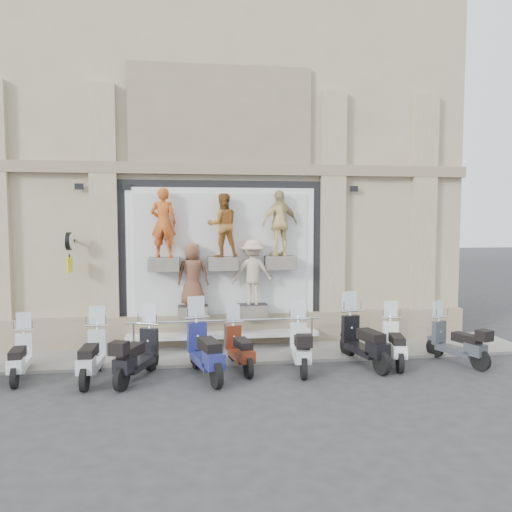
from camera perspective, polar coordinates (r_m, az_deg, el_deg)
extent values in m
plane|color=#2C2C2F|center=(11.26, -2.75, -13.93)|extent=(90.00, 90.00, 0.00)
cube|color=gray|center=(13.25, -3.60, -10.93)|extent=(16.00, 2.20, 0.08)
cube|color=black|center=(13.69, -3.92, -0.40)|extent=(5.60, 0.10, 4.30)
cube|color=white|center=(13.63, -3.90, -0.42)|extent=(5.10, 0.06, 3.90)
cube|color=white|center=(13.59, -3.89, -0.44)|extent=(4.70, 0.04, 3.60)
cube|color=white|center=(13.60, -3.75, -8.89)|extent=(5.10, 0.75, 0.10)
cube|color=#28282B|center=(13.31, -10.48, -0.92)|extent=(0.80, 0.50, 0.35)
imported|color=#DA5C1F|center=(13.25, -10.54, 3.76)|extent=(0.73, 0.55, 1.83)
cube|color=#28282B|center=(13.33, -3.80, -0.85)|extent=(0.80, 0.50, 0.35)
imported|color=brown|center=(13.28, -3.83, 3.53)|extent=(0.90, 0.75, 1.69)
cube|color=#28282B|center=(13.53, 2.76, -0.77)|extent=(0.80, 0.50, 0.35)
imported|color=#D0BC7C|center=(13.48, 2.77, 3.75)|extent=(1.13, 0.73, 1.78)
cube|color=#28282B|center=(13.48, -7.19, -6.40)|extent=(0.80, 0.50, 0.35)
imported|color=brown|center=(13.32, -7.23, -2.11)|extent=(0.88, 0.62, 1.68)
cube|color=#28282B|center=(13.59, -0.39, -6.28)|extent=(0.80, 0.50, 0.35)
imported|color=beige|center=(13.44, -0.39, -1.86)|extent=(1.17, 0.72, 1.75)
cube|color=black|center=(13.70, -20.36, 1.65)|extent=(0.06, 0.56, 0.06)
cylinder|color=black|center=(13.44, -20.60, 1.59)|extent=(0.10, 0.46, 0.46)
cube|color=yellow|center=(13.48, -20.54, -0.96)|extent=(0.04, 0.50, 0.38)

